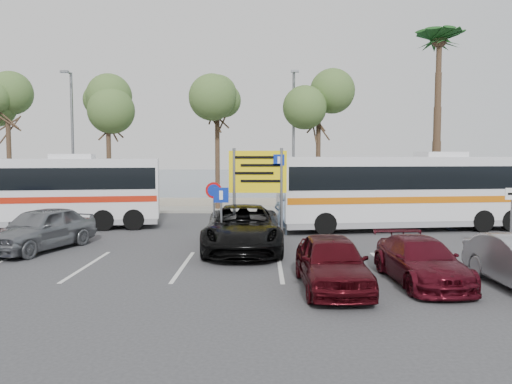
{
  "coord_description": "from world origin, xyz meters",
  "views": [
    {
      "loc": [
        1.17,
        -15.74,
        3.3
      ],
      "look_at": [
        0.94,
        3.0,
        1.94
      ],
      "focal_mm": 35.0,
      "sensor_mm": 36.0,
      "label": 1
    }
  ],
  "objects_px": {
    "direction_sign": "(258,179)",
    "car_maroon": "(421,261)",
    "pedestrian_near": "(282,214)",
    "coach_bus_left": "(36,194)",
    "suv_black": "(243,228)",
    "car_red": "(332,262)",
    "street_lamp_left": "(72,134)",
    "street_lamp_right": "(294,134)",
    "pedestrian_far": "(452,209)",
    "coach_bus_right": "(404,194)",
    "car_silver_a": "(41,229)"
  },
  "relations": [
    {
      "from": "direction_sign",
      "to": "car_maroon",
      "type": "height_order",
      "value": "direction_sign"
    },
    {
      "from": "car_maroon",
      "to": "pedestrian_near",
      "type": "height_order",
      "value": "pedestrian_near"
    },
    {
      "from": "coach_bus_left",
      "to": "suv_black",
      "type": "height_order",
      "value": "coach_bus_left"
    },
    {
      "from": "car_maroon",
      "to": "car_red",
      "type": "bearing_deg",
      "value": -169.52
    },
    {
      "from": "street_lamp_left",
      "to": "street_lamp_right",
      "type": "height_order",
      "value": "same"
    },
    {
      "from": "street_lamp_right",
      "to": "pedestrian_near",
      "type": "relative_size",
      "value": 4.53
    },
    {
      "from": "pedestrian_far",
      "to": "direction_sign",
      "type": "bearing_deg",
      "value": 114.18
    },
    {
      "from": "pedestrian_far",
      "to": "car_maroon",
      "type": "bearing_deg",
      "value": 158.43
    },
    {
      "from": "coach_bus_right",
      "to": "pedestrian_near",
      "type": "relative_size",
      "value": 6.44
    },
    {
      "from": "street_lamp_right",
      "to": "direction_sign",
      "type": "relative_size",
      "value": 2.23
    },
    {
      "from": "car_silver_a",
      "to": "street_lamp_right",
      "type": "bearing_deg",
      "value": 69.36
    },
    {
      "from": "car_silver_a",
      "to": "car_red",
      "type": "xyz_separation_m",
      "value": [
        9.5,
        -5.0,
        -0.08
      ]
    },
    {
      "from": "direction_sign",
      "to": "suv_black",
      "type": "height_order",
      "value": "direction_sign"
    },
    {
      "from": "direction_sign",
      "to": "car_red",
      "type": "bearing_deg",
      "value": -74.19
    },
    {
      "from": "direction_sign",
      "to": "coach_bus_left",
      "type": "distance_m",
      "value": 10.6
    },
    {
      "from": "street_lamp_left",
      "to": "coach_bus_right",
      "type": "height_order",
      "value": "street_lamp_left"
    },
    {
      "from": "car_red",
      "to": "suv_black",
      "type": "bearing_deg",
      "value": 113.88
    },
    {
      "from": "direction_sign",
      "to": "pedestrian_near",
      "type": "distance_m",
      "value": 2.57
    },
    {
      "from": "coach_bus_left",
      "to": "car_red",
      "type": "distance_m",
      "value": 15.59
    },
    {
      "from": "car_red",
      "to": "street_lamp_right",
      "type": "bearing_deg",
      "value": 87.9
    },
    {
      "from": "coach_bus_left",
      "to": "pedestrian_near",
      "type": "bearing_deg",
      "value": -7.74
    },
    {
      "from": "direction_sign",
      "to": "car_silver_a",
      "type": "height_order",
      "value": "direction_sign"
    },
    {
      "from": "pedestrian_near",
      "to": "car_maroon",
      "type": "bearing_deg",
      "value": 108.8
    },
    {
      "from": "coach_bus_right",
      "to": "car_red",
      "type": "height_order",
      "value": "coach_bus_right"
    },
    {
      "from": "direction_sign",
      "to": "coach_bus_left",
      "type": "relative_size",
      "value": 0.32
    },
    {
      "from": "coach_bus_left",
      "to": "coach_bus_right",
      "type": "height_order",
      "value": "coach_bus_right"
    },
    {
      "from": "street_lamp_right",
      "to": "suv_black",
      "type": "relative_size",
      "value": 1.41
    },
    {
      "from": "coach_bus_left",
      "to": "pedestrian_far",
      "type": "distance_m",
      "value": 18.69
    },
    {
      "from": "street_lamp_right",
      "to": "coach_bus_left",
      "type": "height_order",
      "value": "street_lamp_right"
    },
    {
      "from": "coach_bus_right",
      "to": "pedestrian_near",
      "type": "distance_m",
      "value": 5.75
    },
    {
      "from": "direction_sign",
      "to": "pedestrian_far",
      "type": "relative_size",
      "value": 1.93
    },
    {
      "from": "direction_sign",
      "to": "pedestrian_far",
      "type": "distance_m",
      "value": 9.37
    },
    {
      "from": "street_lamp_left",
      "to": "coach_bus_left",
      "type": "relative_size",
      "value": 0.72
    },
    {
      "from": "coach_bus_left",
      "to": "car_silver_a",
      "type": "height_order",
      "value": "coach_bus_left"
    },
    {
      "from": "car_maroon",
      "to": "pedestrian_near",
      "type": "xyz_separation_m",
      "value": [
        -3.3,
        7.89,
        0.3
      ]
    },
    {
      "from": "street_lamp_left",
      "to": "car_silver_a",
      "type": "height_order",
      "value": "street_lamp_left"
    },
    {
      "from": "pedestrian_far",
      "to": "street_lamp_right",
      "type": "bearing_deg",
      "value": 46.68
    },
    {
      "from": "street_lamp_left",
      "to": "car_silver_a",
      "type": "distance_m",
      "value": 13.07
    },
    {
      "from": "street_lamp_left",
      "to": "car_maroon",
      "type": "xyz_separation_m",
      "value": [
        15.3,
        -16.41,
        -4.02
      ]
    },
    {
      "from": "coach_bus_left",
      "to": "pedestrian_far",
      "type": "xyz_separation_m",
      "value": [
        18.67,
        0.0,
        -0.64
      ]
    },
    {
      "from": "coach_bus_right",
      "to": "suv_black",
      "type": "height_order",
      "value": "coach_bus_right"
    },
    {
      "from": "car_maroon",
      "to": "street_lamp_right",
      "type": "bearing_deg",
      "value": 94.18
    },
    {
      "from": "car_red",
      "to": "suv_black",
      "type": "relative_size",
      "value": 0.7
    },
    {
      "from": "car_maroon",
      "to": "pedestrian_far",
      "type": "bearing_deg",
      "value": 61.37
    },
    {
      "from": "coach_bus_left",
      "to": "pedestrian_far",
      "type": "bearing_deg",
      "value": 0.0
    },
    {
      "from": "car_silver_a",
      "to": "pedestrian_near",
      "type": "relative_size",
      "value": 2.5
    },
    {
      "from": "street_lamp_left",
      "to": "suv_black",
      "type": "distance_m",
      "value": 16.41
    },
    {
      "from": "pedestrian_near",
      "to": "car_red",
      "type": "bearing_deg",
      "value": 92.14
    },
    {
      "from": "coach_bus_left",
      "to": "car_red",
      "type": "bearing_deg",
      "value": -39.97
    },
    {
      "from": "street_lamp_left",
      "to": "car_maroon",
      "type": "bearing_deg",
      "value": -47.0
    }
  ]
}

